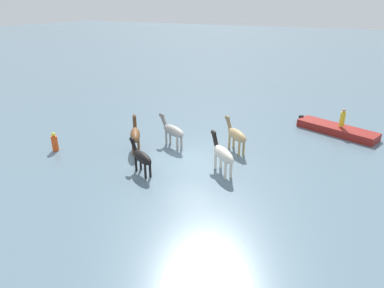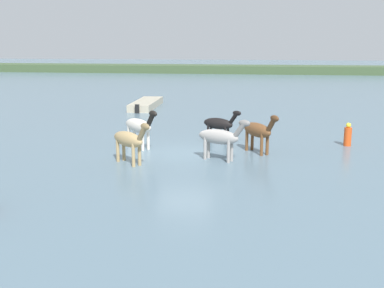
# 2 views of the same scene
# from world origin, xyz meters

# --- Properties ---
(ground_plane) EXTENTS (217.24, 217.24, 0.00)m
(ground_plane) POSITION_xyz_m (0.00, 0.00, 0.00)
(ground_plane) COLOR slate
(horse_lead) EXTENTS (2.06, 1.29, 1.67)m
(horse_lead) POSITION_xyz_m (1.37, 2.61, 0.92)
(horse_lead) COLOR black
(horse_lead) RESTS_ON ground_plane
(horse_gray_outer) EXTENTS (2.33, 1.28, 1.86)m
(horse_gray_outer) POSITION_xyz_m (1.70, -1.15, 1.02)
(horse_gray_outer) COLOR #9E9993
(horse_gray_outer) RESTS_ON ground_plane
(horse_mid_herd) EXTENTS (2.11, 1.96, 1.94)m
(horse_mid_herd) POSITION_xyz_m (-2.28, 0.68, 1.07)
(horse_mid_herd) COLOR silver
(horse_mid_herd) RESTS_ON ground_plane
(horse_pinto_flank) EXTENTS (2.08, 1.82, 1.87)m
(horse_pinto_flank) POSITION_xyz_m (-1.97, -2.22, 1.03)
(horse_pinto_flank) COLOR tan
(horse_pinto_flank) RESTS_ON ground_plane
(horse_chestnut_trailing) EXTENTS (1.74, 2.20, 1.90)m
(horse_chestnut_trailing) POSITION_xyz_m (3.30, 0.44, 1.05)
(horse_chestnut_trailing) COLOR brown
(horse_chestnut_trailing) RESTS_ON ground_plane
(boat_launch_far) EXTENTS (5.35, 3.16, 0.76)m
(boat_launch_far) POSITION_xyz_m (-7.05, -8.02, 0.18)
(boat_launch_far) COLOR maroon
(boat_launch_far) RESTS_ON ground_plane
(person_watcher_seated) EXTENTS (0.32, 0.32, 1.19)m
(person_watcher_seated) POSITION_xyz_m (-7.31, -7.87, 1.15)
(person_watcher_seated) COLOR yellow
(person_watcher_seated) RESTS_ON boat_launch_far
(buoy_channel_marker) EXTENTS (0.36, 0.36, 1.14)m
(buoy_channel_marker) POSITION_xyz_m (7.63, 2.55, 0.51)
(buoy_channel_marker) COLOR #E54C19
(buoy_channel_marker) RESTS_ON ground_plane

